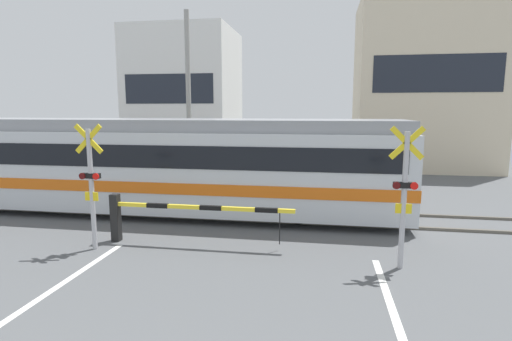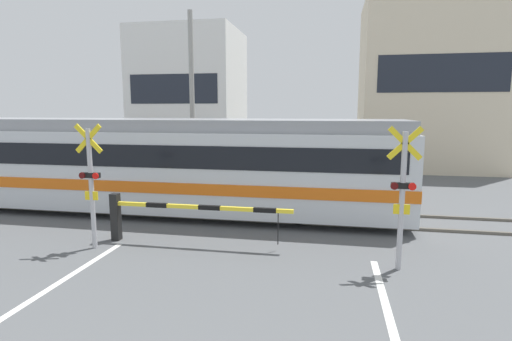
% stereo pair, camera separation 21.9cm
% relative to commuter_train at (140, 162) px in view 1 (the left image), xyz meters
% --- Properties ---
extents(rail_track_near, '(50.00, 0.10, 0.08)m').
position_rel_commuter_train_xyz_m(rail_track_near, '(3.99, -0.72, -1.55)').
color(rail_track_near, '#5B564C').
rests_on(rail_track_near, ground_plane).
extents(rail_track_far, '(50.00, 0.10, 0.08)m').
position_rel_commuter_train_xyz_m(rail_track_far, '(3.99, 0.72, -1.55)').
color(rail_track_far, '#5B564C').
rests_on(rail_track_far, ground_plane).
extents(commuter_train, '(16.57, 2.93, 2.97)m').
position_rel_commuter_train_xyz_m(commuter_train, '(0.00, 0.00, 0.00)').
color(commuter_train, silver).
rests_on(commuter_train, ground_plane).
extents(crossing_barrier_near, '(4.56, 0.20, 1.19)m').
position_rel_commuter_train_xyz_m(crossing_barrier_near, '(1.97, -2.96, -0.81)').
color(crossing_barrier_near, black).
rests_on(crossing_barrier_near, ground_plane).
extents(crossing_barrier_far, '(4.56, 0.20, 1.19)m').
position_rel_commuter_train_xyz_m(crossing_barrier_far, '(6.00, 2.99, -0.81)').
color(crossing_barrier_far, black).
rests_on(crossing_barrier_far, ground_plane).
extents(crossing_signal_left, '(0.68, 0.15, 2.94)m').
position_rel_commuter_train_xyz_m(crossing_signal_left, '(0.54, -3.60, 0.02)').
color(crossing_signal_left, '#B2B2B7').
rests_on(crossing_signal_left, ground_plane).
extents(crossing_signal_right, '(0.68, 0.15, 2.94)m').
position_rel_commuter_train_xyz_m(crossing_signal_right, '(7.43, -3.60, 0.02)').
color(crossing_signal_right, '#B2B2B7').
rests_on(crossing_signal_right, ground_plane).
extents(pedestrian, '(0.38, 0.22, 1.57)m').
position_rel_commuter_train_xyz_m(pedestrian, '(3.64, 6.69, -0.70)').
color(pedestrian, brown).
rests_on(pedestrian, ground_plane).
extents(building_left_of_street, '(6.01, 5.40, 7.99)m').
position_rel_commuter_train_xyz_m(building_left_of_street, '(-2.61, 11.89, 2.40)').
color(building_left_of_street, white).
rests_on(building_left_of_street, ground_plane).
extents(building_right_of_street, '(7.21, 5.40, 9.11)m').
position_rel_commuter_train_xyz_m(building_right_of_street, '(11.19, 11.89, 2.96)').
color(building_right_of_street, beige).
rests_on(building_right_of_street, ground_plane).
extents(utility_pole_streetside, '(0.22, 0.22, 7.55)m').
position_rel_commuter_train_xyz_m(utility_pole_streetside, '(-0.21, 5.49, 2.18)').
color(utility_pole_streetside, gray).
rests_on(utility_pole_streetside, ground_plane).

